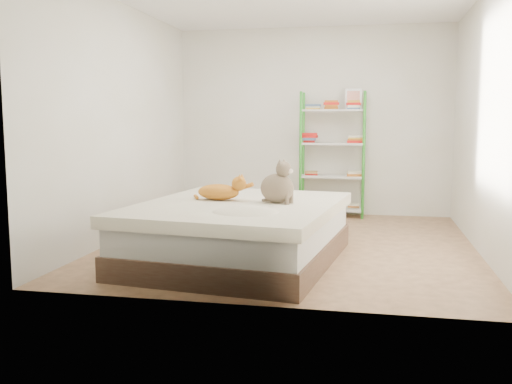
% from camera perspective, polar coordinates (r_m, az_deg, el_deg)
% --- Properties ---
extents(room, '(3.81, 4.21, 2.61)m').
position_cam_1_polar(room, '(6.01, 3.62, 7.02)').
color(room, tan).
rests_on(room, ground).
extents(bed, '(1.99, 2.37, 0.55)m').
position_cam_1_polar(bed, '(5.35, -1.70, -4.01)').
color(bed, brown).
rests_on(bed, ground).
extents(orange_cat, '(0.49, 0.28, 0.19)m').
position_cam_1_polar(orange_cat, '(5.48, -3.77, 0.21)').
color(orange_cat, gold).
rests_on(orange_cat, bed).
extents(grey_cat, '(0.42, 0.38, 0.39)m').
position_cam_1_polar(grey_cat, '(5.27, 2.12, 1.03)').
color(grey_cat, '#816B56').
rests_on(grey_cat, bed).
extents(shelf_unit, '(0.88, 0.36, 1.74)m').
position_cam_1_polar(shelf_unit, '(7.87, 7.70, 3.55)').
color(shelf_unit, green).
rests_on(shelf_unit, ground).
extents(cardboard_box, '(0.65, 0.65, 0.44)m').
position_cam_1_polar(cardboard_box, '(6.91, 5.07, -2.19)').
color(cardboard_box, olive).
rests_on(cardboard_box, ground).
extents(white_bin, '(0.30, 0.27, 0.34)m').
position_cam_1_polar(white_bin, '(8.17, -3.71, -0.87)').
color(white_bin, silver).
rests_on(white_bin, ground).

